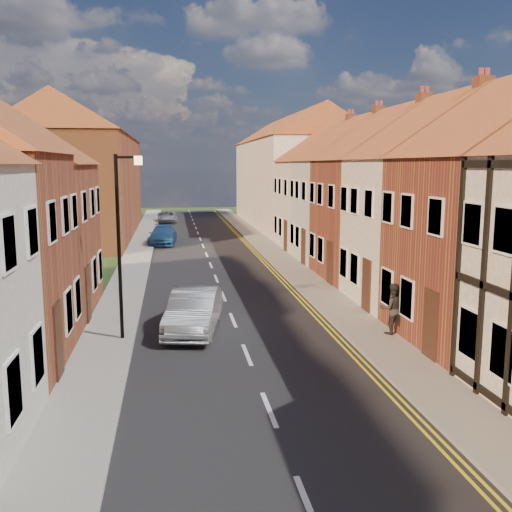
{
  "coord_description": "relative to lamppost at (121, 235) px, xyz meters",
  "views": [
    {
      "loc": [
        -2.19,
        1.35,
        5.78
      ],
      "look_at": [
        1.43,
        25.72,
        1.84
      ],
      "focal_mm": 40.0,
      "sensor_mm": 36.0,
      "label": 1
    }
  ],
  "objects": [
    {
      "name": "block_right_far",
      "position": [
        13.11,
        35.0,
        1.76
      ],
      "size": [
        8.3,
        24.2,
        10.5
      ],
      "color": "white",
      "rests_on": "ground"
    },
    {
      "name": "car_mid",
      "position": [
        2.31,
        0.81,
        -2.8
      ],
      "size": [
        2.36,
        4.7,
        1.48
      ],
      "primitive_type": "imported",
      "rotation": [
        0.0,
        0.0,
        -0.18
      ],
      "color": "#A1A5A9",
      "rests_on": "ground"
    },
    {
      "name": "block_left_far",
      "position": [
        -5.49,
        30.0,
        1.76
      ],
      "size": [
        8.3,
        24.2,
        10.5
      ],
      "color": "brown",
      "rests_on": "ground"
    },
    {
      "name": "cottage_r_white_far",
      "position": [
        13.11,
        14.3,
        0.94
      ],
      "size": [
        8.3,
        5.2,
        9.0
      ],
      "color": "silver",
      "rests_on": "ground"
    },
    {
      "name": "car_distant",
      "position": [
        1.16,
        40.09,
        -2.98
      ],
      "size": [
        2.02,
        4.12,
        1.12
      ],
      "primitive_type": "imported",
      "rotation": [
        0.0,
        0.0,
        0.04
      ],
      "color": "#ACAFB4",
      "rests_on": "ground"
    },
    {
      "name": "pavement_left",
      "position": [
        -0.59,
        10.0,
        -3.48
      ],
      "size": [
        1.8,
        90.0,
        0.12
      ],
      "primitive_type": "cube",
      "color": "#A59C96",
      "rests_on": "ground"
    },
    {
      "name": "pavement_right",
      "position": [
        8.21,
        10.0,
        -3.48
      ],
      "size": [
        1.8,
        90.0,
        0.12
      ],
      "primitive_type": "cube",
      "color": "#A59C96",
      "rests_on": "ground"
    },
    {
      "name": "cottage_r_cream_far",
      "position": [
        13.11,
        19.7,
        0.94
      ],
      "size": [
        8.3,
        6.0,
        9.0
      ],
      "color": "white",
      "rests_on": "ground"
    },
    {
      "name": "car_far",
      "position": [
        0.94,
        23.49,
        -2.87
      ],
      "size": [
        2.22,
        4.73,
        1.33
      ],
      "primitive_type": "imported",
      "rotation": [
        0.0,
        0.0,
        -0.08
      ],
      "color": "navy",
      "rests_on": "ground"
    },
    {
      "name": "lamppost",
      "position": [
        0.0,
        0.0,
        0.0
      ],
      "size": [
        0.88,
        0.15,
        6.0
      ],
      "color": "black",
      "rests_on": "pavement_left"
    },
    {
      "name": "road",
      "position": [
        3.81,
        10.0,
        -3.53
      ],
      "size": [
        7.0,
        90.0,
        0.02
      ],
      "primitive_type": "cube",
      "color": "black",
      "rests_on": "ground"
    },
    {
      "name": "cottage_r_pink",
      "position": [
        13.11,
        8.9,
        0.94
      ],
      "size": [
        8.3,
        6.0,
        9.0
      ],
      "color": "brown",
      "rests_on": "ground"
    },
    {
      "name": "cottage_r_cream_mid",
      "position": [
        13.11,
        3.5,
        0.94
      ],
      "size": [
        8.3,
        5.2,
        9.0
      ],
      "color": "white",
      "rests_on": "ground"
    },
    {
      "name": "pedestrian_right_b",
      "position": [
        8.91,
        -0.85,
        -2.55
      ],
      "size": [
        0.86,
        0.68,
        1.74
      ],
      "primitive_type": "imported",
      "rotation": [
        0.0,
        0.0,
        3.11
      ],
      "color": "#282320",
      "rests_on": "pavement_right"
    }
  ]
}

